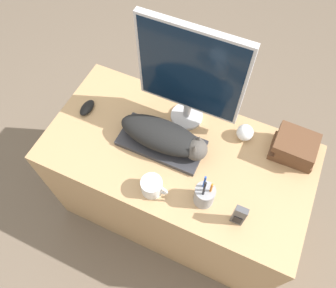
{
  "coord_description": "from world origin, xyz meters",
  "views": [
    {
      "loc": [
        0.27,
        -0.37,
        2.05
      ],
      "look_at": [
        -0.04,
        0.31,
        0.79
      ],
      "focal_mm": 35.0,
      "sensor_mm": 36.0,
      "label": 1
    }
  ],
  "objects": [
    {
      "name": "desk",
      "position": [
        0.0,
        0.32,
        0.36
      ],
      "size": [
        1.25,
        0.64,
        0.73
      ],
      "color": "tan",
      "rests_on": "ground_plane"
    },
    {
      "name": "phone",
      "position": [
        0.35,
        0.12,
        0.8
      ],
      "size": [
        0.05,
        0.03,
        0.14
      ],
      "color": "#4C4C51",
      "rests_on": "desk"
    },
    {
      "name": "keyboard",
      "position": [
        -0.08,
        0.33,
        0.74
      ],
      "size": [
        0.4,
        0.19,
        0.02
      ],
      "color": "#2D2D33",
      "rests_on": "desk"
    },
    {
      "name": "pen_cup",
      "position": [
        0.19,
        0.15,
        0.78
      ],
      "size": [
        0.09,
        0.09,
        0.22
      ],
      "color": "#939399",
      "rests_on": "desk"
    },
    {
      "name": "baseball",
      "position": [
        0.25,
        0.52,
        0.77
      ],
      "size": [
        0.08,
        0.08,
        0.08
      ],
      "color": "silver",
      "rests_on": "desk"
    },
    {
      "name": "monitor",
      "position": [
        -0.04,
        0.52,
        1.04
      ],
      "size": [
        0.47,
        0.16,
        0.55
      ],
      "color": "#B7B7BC",
      "rests_on": "desk"
    },
    {
      "name": "cat",
      "position": [
        -0.06,
        0.33,
        0.81
      ],
      "size": [
        0.42,
        0.16,
        0.12
      ],
      "color": "black",
      "rests_on": "keyboard"
    },
    {
      "name": "ground_plane",
      "position": [
        0.0,
        0.0,
        0.0
      ],
      "size": [
        12.0,
        12.0,
        0.0
      ],
      "primitive_type": "plane",
      "color": "#6B5B4C"
    },
    {
      "name": "coffee_mug",
      "position": [
        -0.02,
        0.1,
        0.77
      ],
      "size": [
        0.12,
        0.09,
        0.08
      ],
      "color": "silver",
      "rests_on": "desk"
    },
    {
      "name": "computer_mouse",
      "position": [
        -0.51,
        0.35,
        0.74
      ],
      "size": [
        0.05,
        0.1,
        0.03
      ],
      "color": "black",
      "rests_on": "desk"
    },
    {
      "name": "book_stack",
      "position": [
        0.48,
        0.53,
        0.79
      ],
      "size": [
        0.2,
        0.17,
        0.12
      ],
      "color": "brown",
      "rests_on": "desk"
    }
  ]
}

